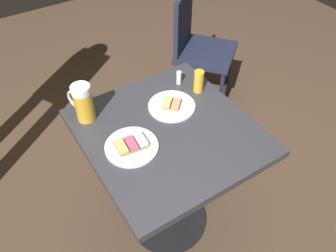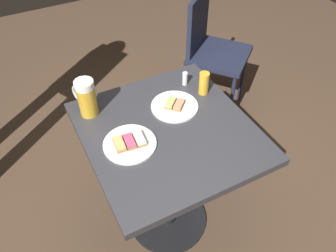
% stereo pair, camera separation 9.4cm
% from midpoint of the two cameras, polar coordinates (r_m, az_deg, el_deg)
% --- Properties ---
extents(ground_plane, '(6.00, 6.00, 0.00)m').
position_cam_midpoint_polar(ground_plane, '(2.05, -1.36, -15.20)').
color(ground_plane, '#4C3828').
extents(cafe_table, '(0.70, 0.74, 0.74)m').
position_cam_midpoint_polar(cafe_table, '(1.58, -1.71, -4.87)').
color(cafe_table, black).
rests_on(cafe_table, ground_plane).
extents(plate_near, '(0.22, 0.22, 0.03)m').
position_cam_midpoint_polar(plate_near, '(1.39, -8.02, -3.37)').
color(plate_near, white).
rests_on(plate_near, cafe_table).
extents(plate_far, '(0.22, 0.22, 0.03)m').
position_cam_midpoint_polar(plate_far, '(1.56, -1.11, 3.38)').
color(plate_far, white).
rests_on(plate_far, cafe_table).
extents(beer_mug, '(0.08, 0.14, 0.18)m').
position_cam_midpoint_polar(beer_mug, '(1.51, -15.78, 3.74)').
color(beer_mug, gold).
rests_on(beer_mug, cafe_table).
extents(beer_glass_small, '(0.05, 0.05, 0.11)m').
position_cam_midpoint_polar(beer_glass_small, '(1.62, 3.47, 7.40)').
color(beer_glass_small, gold).
rests_on(beer_glass_small, cafe_table).
extents(salt_shaker, '(0.03, 0.03, 0.07)m').
position_cam_midpoint_polar(salt_shaker, '(1.68, 0.21, 8.01)').
color(salt_shaker, silver).
rests_on(salt_shaker, cafe_table).
extents(cafe_chair, '(0.53, 0.53, 0.87)m').
position_cam_midpoint_polar(cafe_chair, '(2.41, 3.77, 13.23)').
color(cafe_chair, '#1E2338').
rests_on(cafe_chair, ground_plane).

